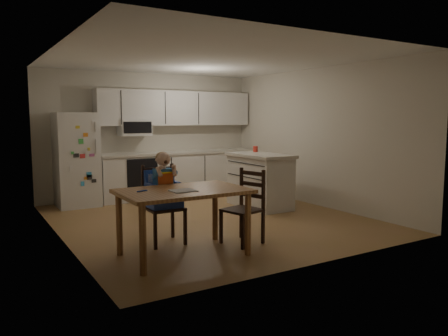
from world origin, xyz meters
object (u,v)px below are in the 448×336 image
object	(u,v)px
chair_booster	(162,188)
red_cup	(255,149)
kitchen_island	(260,180)
refrigerator	(76,160)
chair_side	(247,201)
dining_table	(183,198)

from	to	relation	value
chair_booster	red_cup	bearing A→B (deg)	32.91
kitchen_island	red_cup	size ratio (longest dim) A/B	11.89
refrigerator	red_cup	xyz separation A→B (m)	(2.98, -1.39, 0.17)
kitchen_island	chair_booster	distance (m)	2.69
red_cup	chair_side	size ratio (longest dim) A/B	0.12
refrigerator	chair_booster	bearing A→B (deg)	-82.31
red_cup	dining_table	distance (m)	3.42
refrigerator	chair_side	world-z (taller)	refrigerator
chair_side	chair_booster	bearing A→B (deg)	-133.97
red_cup	dining_table	bearing A→B (deg)	-139.26
kitchen_island	dining_table	distance (m)	3.02
kitchen_island	dining_table	bearing A→B (deg)	-142.75
red_cup	dining_table	size ratio (longest dim) A/B	0.08
kitchen_island	red_cup	xyz separation A→B (m)	(0.18, 0.40, 0.53)
kitchen_island	dining_table	world-z (taller)	kitchen_island
chair_booster	dining_table	bearing A→B (deg)	-89.03
chair_side	dining_table	bearing A→B (deg)	-99.42
chair_booster	chair_side	distance (m)	1.10
chair_booster	chair_side	world-z (taller)	chair_booster
refrigerator	red_cup	bearing A→B (deg)	-24.92
chair_booster	chair_side	xyz separation A→B (m)	(0.94, -0.55, -0.17)
red_cup	dining_table	world-z (taller)	red_cup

